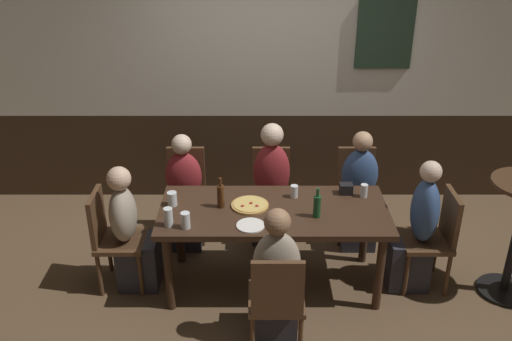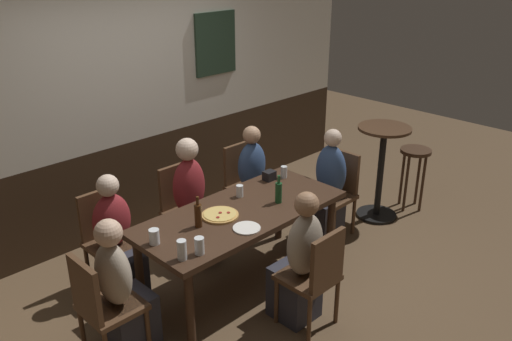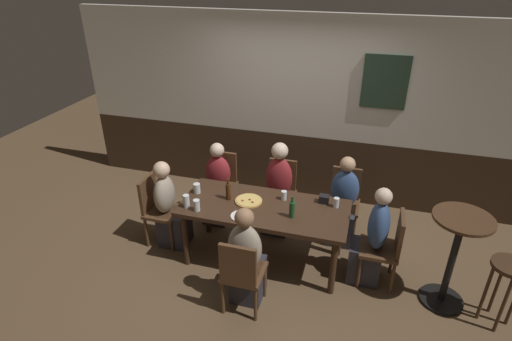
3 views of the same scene
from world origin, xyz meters
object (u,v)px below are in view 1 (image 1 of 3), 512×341
person_left_far (185,199)px  chair_right_far (357,188)px  chair_mid_far (272,188)px  person_right_far (360,198)px  person_mid_near (277,286)px  pizza (251,205)px  chair_head_west (113,234)px  highball_clear (295,192)px  dining_table (275,218)px  person_head_east (417,235)px  beer_bottle_green (318,206)px  tumbler_short (173,200)px  beer_bottle_brown (222,196)px  pint_glass_amber (170,218)px  person_head_west (133,237)px  tumbler_water (365,192)px  plate_white_large (252,225)px  condiment_caddy (347,189)px  chair_head_east (436,235)px  person_mid_far (273,194)px  chair_left_far (187,188)px  chair_mid_near (278,298)px  beer_glass_tall (187,221)px

person_left_far → chair_right_far: bearing=5.7°
chair_mid_far → person_right_far: bearing=-11.2°
person_mid_near → pizza: (-0.20, 0.71, 0.27)m
chair_head_west → highball_clear: bearing=7.6°
dining_table → chair_head_west: (-1.35, 0.00, -0.16)m
person_left_far → highball_clear: person_left_far is taller
person_head_east → beer_bottle_green: bearing=-172.1°
tumbler_short → beer_bottle_brown: size_ratio=0.45×
tumbler_short → beer_bottle_green: bearing=-8.9°
pint_glass_amber → beer_bottle_green: (1.16, 0.14, 0.03)m
highball_clear → person_head_west: bearing=-171.5°
chair_mid_far → tumbler_water: bearing=-38.7°
plate_white_large → chair_head_west: bearing=167.3°
person_right_far → person_head_west: bearing=-161.8°
person_right_far → person_mid_near: person_mid_near is taller
pizza → condiment_caddy: condiment_caddy is taller
chair_head_east → tumbler_water: size_ratio=7.66×
chair_mid_far → beer_bottle_brown: size_ratio=3.34×
chair_head_west → dining_table: bearing=0.0°
tumbler_water → dining_table: bearing=-164.7°
pint_glass_amber → plate_white_large: size_ratio=0.69×
person_mid_near → tumbler_water: (0.77, 0.87, 0.31)m
person_mid_far → condiment_caddy: 0.79m
beer_bottle_brown → plate_white_large: beer_bottle_brown is taller
chair_mid_far → person_head_west: 1.45m
person_mid_far → pint_glass_amber: (-0.82, -0.92, 0.30)m
dining_table → plate_white_large: bearing=-125.5°
chair_left_far → tumbler_short: chair_left_far is taller
chair_mid_near → tumbler_water: bearing=53.5°
chair_head_east → highball_clear: bearing=170.1°
person_mid_far → pizza: size_ratio=3.90×
pint_glass_amber → person_right_far: bearing=29.2°
chair_head_east → chair_mid_near: 1.58m
tumbler_water → highball_clear: bearing=-179.4°
beer_bottle_green → beer_bottle_brown: 0.78m
chair_mid_near → condiment_caddy: 1.29m
chair_right_far → highball_clear: chair_right_far is taller
chair_head_west → tumbler_water: size_ratio=7.66×
person_head_west → plate_white_large: bearing=-14.7°
person_head_east → tumbler_short: size_ratio=9.88×
dining_table → condiment_caddy: 0.69m
person_head_east → condiment_caddy: size_ratio=10.63×
tumbler_short → person_left_far: bearing=88.9°
chair_right_far → dining_table: bearing=-134.9°
person_head_east → beer_glass_tall: bearing=-171.4°
person_right_far → person_left_far: person_right_far is taller
dining_table → person_mid_near: 0.69m
pizza → tumbler_short: size_ratio=2.61×
chair_head_east → beer_glass_tall: size_ratio=6.67×
person_right_far → person_head_east: bearing=-61.1°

